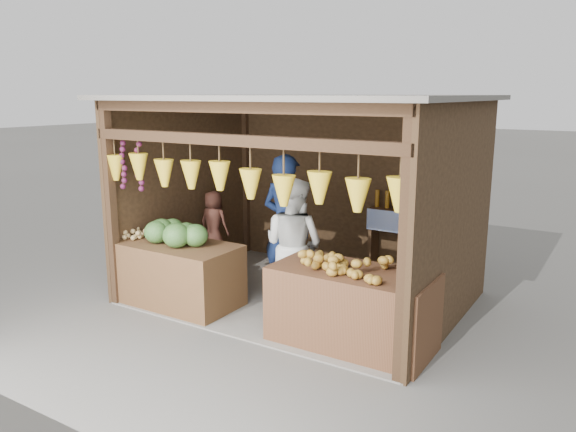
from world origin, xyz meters
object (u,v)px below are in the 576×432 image
(counter_left, at_px, (177,274))
(woman_standing, at_px, (294,245))
(vendor_seated, at_px, (214,223))
(counter_right, at_px, (352,308))
(man_standing, at_px, (286,227))

(counter_left, height_order, woman_standing, woman_standing)
(vendor_seated, bearing_deg, counter_right, 154.42)
(counter_left, distance_m, man_standing, 1.54)
(woman_standing, relative_size, vendor_seated, 1.75)
(counter_right, height_order, man_standing, man_standing)
(man_standing, xyz_separation_m, vendor_seated, (-1.40, 0.21, -0.16))
(counter_left, distance_m, vendor_seated, 1.29)
(counter_right, xyz_separation_m, man_standing, (-1.39, 0.89, 0.54))
(man_standing, bearing_deg, vendor_seated, -5.02)
(counter_left, distance_m, counter_right, 2.45)
(vendor_seated, bearing_deg, woman_standing, 158.18)
(counter_left, bearing_deg, woman_standing, 24.53)
(counter_right, height_order, woman_standing, woman_standing)
(counter_right, bearing_deg, counter_left, -178.12)
(counter_left, bearing_deg, counter_right, 1.88)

